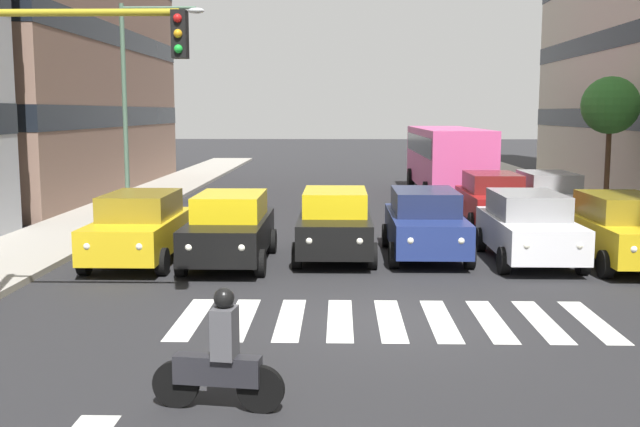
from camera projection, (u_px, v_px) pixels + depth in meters
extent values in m
plane|color=#262628|center=(390.00, 320.00, 13.54)|extent=(180.00, 180.00, 0.00)
cube|color=black|center=(34.00, 116.00, 34.53)|extent=(8.54, 20.50, 0.90)
cube|color=black|center=(30.00, 38.00, 34.06)|extent=(8.54, 20.50, 0.90)
cube|color=silver|center=(592.00, 321.00, 13.44)|extent=(0.45, 2.80, 0.01)
cube|color=silver|center=(541.00, 321.00, 13.47)|extent=(0.45, 2.80, 0.01)
cube|color=silver|center=(491.00, 320.00, 13.49)|extent=(0.45, 2.80, 0.01)
cube|color=silver|center=(440.00, 320.00, 13.51)|extent=(0.45, 2.80, 0.01)
cube|color=silver|center=(390.00, 320.00, 13.54)|extent=(0.45, 2.80, 0.01)
cube|color=silver|center=(340.00, 319.00, 13.56)|extent=(0.45, 2.80, 0.01)
cube|color=silver|center=(290.00, 319.00, 13.58)|extent=(0.45, 2.80, 0.01)
cube|color=silver|center=(240.00, 319.00, 13.61)|extent=(0.45, 2.80, 0.01)
cube|color=silver|center=(191.00, 318.00, 13.63)|extent=(0.45, 2.80, 0.01)
cube|color=gold|center=(623.00, 236.00, 18.24)|extent=(1.80, 4.40, 0.80)
cube|color=olive|center=(621.00, 207.00, 18.34)|extent=(1.58, 2.46, 0.60)
cylinder|color=black|center=(605.00, 264.00, 16.88)|extent=(0.22, 0.64, 0.64)
cylinder|color=black|center=(636.00, 242.00, 19.71)|extent=(0.22, 0.64, 0.64)
cylinder|color=black|center=(567.00, 242.00, 19.75)|extent=(0.22, 0.64, 0.64)
sphere|color=white|center=(633.00, 249.00, 16.11)|extent=(0.18, 0.18, 0.18)
cube|color=silver|center=(528.00, 233.00, 18.67)|extent=(1.80, 4.40, 0.80)
cube|color=gray|center=(527.00, 204.00, 18.77)|extent=(1.58, 2.46, 0.60)
cylinder|color=black|center=(583.00, 261.00, 17.26)|extent=(0.22, 0.64, 0.64)
cylinder|color=black|center=(504.00, 261.00, 17.31)|extent=(0.22, 0.64, 0.64)
cylinder|color=black|center=(548.00, 240.00, 20.14)|extent=(0.22, 0.64, 0.64)
cylinder|color=black|center=(480.00, 239.00, 20.18)|extent=(0.22, 0.64, 0.64)
sphere|color=white|center=(579.00, 246.00, 16.51)|extent=(0.18, 0.18, 0.18)
sphere|color=white|center=(526.00, 245.00, 16.54)|extent=(0.18, 0.18, 0.18)
cube|color=navy|center=(425.00, 229.00, 19.32)|extent=(1.80, 4.40, 0.80)
cube|color=#1D2547|center=(425.00, 201.00, 19.42)|extent=(1.58, 2.46, 0.60)
cylinder|color=black|center=(469.00, 256.00, 17.91)|extent=(0.22, 0.64, 0.64)
cylinder|color=black|center=(394.00, 255.00, 17.95)|extent=(0.22, 0.64, 0.64)
cylinder|color=black|center=(452.00, 236.00, 20.78)|extent=(0.22, 0.64, 0.64)
cylinder|color=black|center=(386.00, 235.00, 20.83)|extent=(0.22, 0.64, 0.64)
sphere|color=white|center=(461.00, 241.00, 17.16)|extent=(0.18, 0.18, 0.18)
sphere|color=white|center=(410.00, 240.00, 17.19)|extent=(0.18, 0.18, 0.18)
cube|color=black|center=(335.00, 230.00, 19.28)|extent=(1.80, 4.40, 0.80)
cube|color=yellow|center=(335.00, 202.00, 19.38)|extent=(1.58, 2.46, 0.60)
cylinder|color=black|center=(372.00, 256.00, 17.87)|extent=(0.22, 0.64, 0.64)
cylinder|color=black|center=(297.00, 255.00, 17.92)|extent=(0.22, 0.64, 0.64)
cylinder|color=black|center=(368.00, 236.00, 20.75)|extent=(0.22, 0.64, 0.64)
cylinder|color=black|center=(303.00, 236.00, 20.79)|extent=(0.22, 0.64, 0.64)
sphere|color=white|center=(360.00, 241.00, 17.12)|extent=(0.18, 0.18, 0.18)
sphere|color=white|center=(309.00, 241.00, 17.15)|extent=(0.18, 0.18, 0.18)
cube|color=black|center=(230.00, 235.00, 18.44)|extent=(1.80, 4.40, 0.80)
cube|color=yellow|center=(230.00, 206.00, 18.55)|extent=(1.58, 2.46, 0.60)
cylinder|color=black|center=(260.00, 263.00, 17.04)|extent=(0.22, 0.64, 0.64)
cylinder|color=black|center=(181.00, 263.00, 17.08)|extent=(0.22, 0.64, 0.64)
cylinder|color=black|center=(272.00, 241.00, 19.91)|extent=(0.22, 0.64, 0.64)
cylinder|color=black|center=(204.00, 241.00, 19.96)|extent=(0.22, 0.64, 0.64)
sphere|color=white|center=(242.00, 247.00, 16.29)|extent=(0.18, 0.18, 0.18)
sphere|color=white|center=(189.00, 247.00, 16.32)|extent=(0.18, 0.18, 0.18)
cube|color=gold|center=(140.00, 234.00, 18.59)|extent=(1.80, 4.40, 0.80)
cube|color=olive|center=(141.00, 205.00, 18.69)|extent=(1.58, 2.46, 0.60)
cylinder|color=black|center=(162.00, 262.00, 17.18)|extent=(0.22, 0.64, 0.64)
cylinder|color=black|center=(84.00, 261.00, 17.23)|extent=(0.22, 0.64, 0.64)
cylinder|color=black|center=(188.00, 240.00, 20.06)|extent=(0.22, 0.64, 0.64)
cylinder|color=black|center=(121.00, 240.00, 20.10)|extent=(0.22, 0.64, 0.64)
sphere|color=white|center=(140.00, 246.00, 16.43)|extent=(0.18, 0.18, 0.18)
sphere|color=white|center=(87.00, 246.00, 16.46)|extent=(0.18, 0.18, 0.18)
cube|color=maroon|center=(493.00, 204.00, 24.58)|extent=(1.80, 4.40, 0.80)
cube|color=maroon|center=(492.00, 182.00, 24.69)|extent=(1.58, 2.46, 0.60)
cylinder|color=black|center=(531.00, 223.00, 23.18)|extent=(0.22, 0.64, 0.64)
cylinder|color=black|center=(473.00, 223.00, 23.22)|extent=(0.22, 0.64, 0.64)
cylinder|color=black|center=(510.00, 211.00, 26.05)|extent=(0.22, 0.64, 0.64)
cylinder|color=black|center=(458.00, 210.00, 26.10)|extent=(0.22, 0.64, 0.64)
sphere|color=white|center=(527.00, 210.00, 22.43)|extent=(0.18, 0.18, 0.18)
sphere|color=white|center=(488.00, 210.00, 22.46)|extent=(0.18, 0.18, 0.18)
cube|color=silver|center=(549.00, 203.00, 24.92)|extent=(1.80, 4.40, 0.80)
cube|color=gray|center=(548.00, 181.00, 25.02)|extent=(1.58, 2.46, 0.60)
cylinder|color=black|center=(590.00, 221.00, 23.51)|extent=(0.22, 0.64, 0.64)
cylinder|color=black|center=(532.00, 221.00, 23.56)|extent=(0.22, 0.64, 0.64)
cylinder|color=black|center=(563.00, 209.00, 26.39)|extent=(0.22, 0.64, 0.64)
cylinder|color=black|center=(511.00, 209.00, 26.43)|extent=(0.22, 0.64, 0.64)
sphere|color=white|center=(588.00, 209.00, 22.76)|extent=(0.18, 0.18, 0.18)
sphere|color=white|center=(549.00, 209.00, 22.79)|extent=(0.18, 0.18, 0.18)
cube|color=#DB5193|center=(446.00, 157.00, 33.02)|extent=(2.50, 10.50, 2.50)
cube|color=black|center=(447.00, 144.00, 32.95)|extent=(2.52, 9.87, 0.80)
cylinder|color=black|center=(491.00, 194.00, 29.52)|extent=(0.28, 1.00, 1.00)
cylinder|color=black|center=(427.00, 194.00, 29.58)|extent=(0.28, 1.00, 1.00)
cylinder|color=black|center=(463.00, 179.00, 36.28)|extent=(0.28, 1.00, 1.00)
cylinder|color=black|center=(411.00, 179.00, 36.34)|extent=(0.28, 1.00, 1.00)
cylinder|color=black|center=(176.00, 384.00, 9.52)|extent=(0.61, 0.18, 0.60)
cylinder|color=black|center=(261.00, 389.00, 9.34)|extent=(0.61, 0.18, 0.60)
cube|color=#232328|center=(218.00, 370.00, 9.40)|extent=(1.12, 0.39, 0.36)
cube|color=#4C4C51|center=(225.00, 333.00, 9.32)|extent=(0.33, 0.39, 0.64)
sphere|color=black|center=(224.00, 298.00, 9.26)|extent=(0.26, 0.26, 0.26)
cylinder|color=#AD991E|center=(63.00, 13.00, 12.15)|extent=(3.78, 0.12, 0.12)
cube|color=black|center=(180.00, 34.00, 12.15)|extent=(0.24, 0.28, 0.76)
sphere|color=red|center=(178.00, 18.00, 11.97)|extent=(0.14, 0.14, 0.14)
sphere|color=orange|center=(178.00, 33.00, 12.00)|extent=(0.14, 0.14, 0.14)
sphere|color=green|center=(178.00, 49.00, 12.03)|extent=(0.14, 0.14, 0.14)
cylinder|color=#4C6B56|center=(125.00, 111.00, 25.79)|extent=(0.16, 0.16, 7.18)
cylinder|color=#4C6B56|center=(159.00, 8.00, 25.30)|extent=(2.52, 0.10, 0.10)
ellipsoid|color=#B7BCC1|center=(196.00, 11.00, 25.28)|extent=(0.56, 0.28, 0.20)
cylinder|color=#513823|center=(607.00, 164.00, 28.77)|extent=(0.20, 0.20, 3.15)
sphere|color=#387F33|center=(610.00, 105.00, 28.47)|extent=(2.18, 2.18, 2.18)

